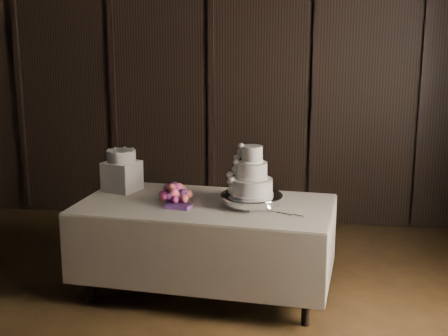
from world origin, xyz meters
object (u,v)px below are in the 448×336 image
display_table (206,244)px  cake_stand (252,200)px  small_cake (121,156)px  wedding_cake (248,176)px  bouquet (175,195)px  box_pedestal (122,176)px

display_table → cake_stand: 0.54m
cake_stand → small_cake: size_ratio=1.98×
cake_stand → wedding_cake: size_ratio=1.26×
wedding_cake → small_cake: size_ratio=1.58×
cake_stand → small_cake: (-1.14, 0.30, 0.25)m
wedding_cake → bouquet: bearing=177.1°
display_table → box_pedestal: (-0.77, 0.28, 0.47)m
wedding_cake → cake_stand: bearing=25.7°
display_table → bouquet: 0.47m
cake_stand → wedding_cake: 0.20m
wedding_cake → box_pedestal: size_ratio=1.48×
cake_stand → bouquet: (-0.60, -0.03, 0.02)m
wedding_cake → bouquet: (-0.57, -0.01, -0.17)m
bouquet → box_pedestal: bearing=148.8°
box_pedestal → small_cake: 0.17m
box_pedestal → bouquet: bearing=-31.2°
small_cake → cake_stand: bearing=-14.6°
cake_stand → box_pedestal: size_ratio=1.86×
display_table → small_cake: 1.04m
small_cake → bouquet: bearing=-31.2°
small_cake → box_pedestal: bearing=0.0°
cake_stand → display_table: bearing=176.9°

